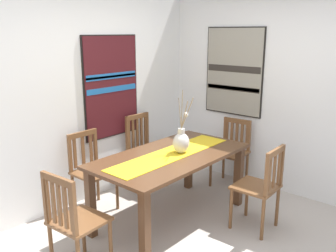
{
  "coord_description": "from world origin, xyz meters",
  "views": [
    {
      "loc": [
        -2.55,
        -1.75,
        2.04
      ],
      "look_at": [
        0.32,
        0.74,
        1.06
      ],
      "focal_mm": 38.98,
      "sensor_mm": 36.0,
      "label": 1
    }
  ],
  "objects_px": {
    "chair_4": "(144,149)",
    "chair_0": "(232,150)",
    "dining_table": "(171,164)",
    "painting_on_side_wall": "(234,72)",
    "chair_3": "(91,170)",
    "chair_1": "(260,186)",
    "chair_2": "(74,220)",
    "centerpiece_vase": "(181,142)",
    "painting_on_back_wall": "(111,87)"
  },
  "relations": [
    {
      "from": "centerpiece_vase",
      "to": "chair_2",
      "type": "xyz_separation_m",
      "value": [
        -1.35,
        0.07,
        -0.39
      ]
    },
    {
      "from": "chair_4",
      "to": "chair_1",
      "type": "bearing_deg",
      "value": -90.74
    },
    {
      "from": "centerpiece_vase",
      "to": "chair_2",
      "type": "distance_m",
      "value": 1.41
    },
    {
      "from": "dining_table",
      "to": "painting_on_back_wall",
      "type": "bearing_deg",
      "value": 82.08
    },
    {
      "from": "dining_table",
      "to": "chair_2",
      "type": "height_order",
      "value": "chair_2"
    },
    {
      "from": "centerpiece_vase",
      "to": "chair_0",
      "type": "bearing_deg",
      "value": 3.37
    },
    {
      "from": "painting_on_back_wall",
      "to": "dining_table",
      "type": "bearing_deg",
      "value": -97.92
    },
    {
      "from": "chair_3",
      "to": "centerpiece_vase",
      "type": "bearing_deg",
      "value": -60.75
    },
    {
      "from": "chair_2",
      "to": "chair_4",
      "type": "relative_size",
      "value": 0.96
    },
    {
      "from": "chair_0",
      "to": "chair_2",
      "type": "bearing_deg",
      "value": 179.99
    },
    {
      "from": "chair_4",
      "to": "centerpiece_vase",
      "type": "bearing_deg",
      "value": -111.59
    },
    {
      "from": "centerpiece_vase",
      "to": "chair_2",
      "type": "relative_size",
      "value": 0.73
    },
    {
      "from": "chair_1",
      "to": "dining_table",
      "type": "bearing_deg",
      "value": 118.18
    },
    {
      "from": "chair_0",
      "to": "chair_3",
      "type": "height_order",
      "value": "chair_3"
    },
    {
      "from": "chair_4",
      "to": "painting_on_back_wall",
      "type": "distance_m",
      "value": 0.94
    },
    {
      "from": "centerpiece_vase",
      "to": "chair_3",
      "type": "xyz_separation_m",
      "value": [
        -0.52,
        0.92,
        -0.41
      ]
    },
    {
      "from": "chair_0",
      "to": "chair_3",
      "type": "bearing_deg",
      "value": 153.3
    },
    {
      "from": "centerpiece_vase",
      "to": "chair_1",
      "type": "distance_m",
      "value": 0.95
    },
    {
      "from": "dining_table",
      "to": "painting_on_back_wall",
      "type": "xyz_separation_m",
      "value": [
        0.16,
        1.13,
        0.71
      ]
    },
    {
      "from": "chair_3",
      "to": "painting_on_back_wall",
      "type": "xyz_separation_m",
      "value": [
        0.57,
        0.27,
        0.88
      ]
    },
    {
      "from": "chair_4",
      "to": "chair_0",
      "type": "bearing_deg",
      "value": -47.01
    },
    {
      "from": "dining_table",
      "to": "chair_0",
      "type": "bearing_deg",
      "value": 0.64
    },
    {
      "from": "chair_1",
      "to": "chair_3",
      "type": "height_order",
      "value": "same"
    },
    {
      "from": "painting_on_side_wall",
      "to": "painting_on_back_wall",
      "type": "bearing_deg",
      "value": 144.83
    },
    {
      "from": "dining_table",
      "to": "chair_3",
      "type": "xyz_separation_m",
      "value": [
        -0.42,
        0.87,
        -0.17
      ]
    },
    {
      "from": "chair_0",
      "to": "dining_table",
      "type": "bearing_deg",
      "value": -179.36
    },
    {
      "from": "centerpiece_vase",
      "to": "painting_on_side_wall",
      "type": "bearing_deg",
      "value": 9.25
    },
    {
      "from": "dining_table",
      "to": "chair_0",
      "type": "distance_m",
      "value": 1.29
    },
    {
      "from": "dining_table",
      "to": "chair_0",
      "type": "relative_size",
      "value": 1.97
    },
    {
      "from": "dining_table",
      "to": "chair_0",
      "type": "height_order",
      "value": "chair_0"
    },
    {
      "from": "chair_1",
      "to": "chair_2",
      "type": "xyz_separation_m",
      "value": [
        -1.7,
        0.85,
        0.02
      ]
    },
    {
      "from": "chair_2",
      "to": "chair_3",
      "type": "height_order",
      "value": "chair_2"
    },
    {
      "from": "chair_0",
      "to": "chair_4",
      "type": "height_order",
      "value": "chair_4"
    },
    {
      "from": "dining_table",
      "to": "painting_on_back_wall",
      "type": "height_order",
      "value": "painting_on_back_wall"
    },
    {
      "from": "dining_table",
      "to": "centerpiece_vase",
      "type": "relative_size",
      "value": 2.58
    },
    {
      "from": "chair_1",
      "to": "painting_on_back_wall",
      "type": "distance_m",
      "value": 2.18
    },
    {
      "from": "centerpiece_vase",
      "to": "chair_2",
      "type": "height_order",
      "value": "centerpiece_vase"
    },
    {
      "from": "chair_2",
      "to": "chair_3",
      "type": "distance_m",
      "value": 1.19
    },
    {
      "from": "chair_2",
      "to": "chair_3",
      "type": "xyz_separation_m",
      "value": [
        0.84,
        0.85,
        -0.02
      ]
    },
    {
      "from": "chair_3",
      "to": "chair_1",
      "type": "bearing_deg",
      "value": -63.1
    },
    {
      "from": "centerpiece_vase",
      "to": "painting_on_side_wall",
      "type": "height_order",
      "value": "painting_on_side_wall"
    },
    {
      "from": "dining_table",
      "to": "painting_on_side_wall",
      "type": "xyz_separation_m",
      "value": [
        1.52,
        0.18,
        0.86
      ]
    },
    {
      "from": "chair_0",
      "to": "painting_on_side_wall",
      "type": "relative_size",
      "value": 0.76
    },
    {
      "from": "chair_2",
      "to": "painting_on_side_wall",
      "type": "height_order",
      "value": "painting_on_side_wall"
    },
    {
      "from": "dining_table",
      "to": "painting_on_side_wall",
      "type": "bearing_deg",
      "value": 6.61
    },
    {
      "from": "painting_on_side_wall",
      "to": "chair_4",
      "type": "bearing_deg",
      "value": 146.05
    },
    {
      "from": "chair_3",
      "to": "chair_2",
      "type": "bearing_deg",
      "value": -134.44
    },
    {
      "from": "centerpiece_vase",
      "to": "painting_on_side_wall",
      "type": "xyz_separation_m",
      "value": [
        1.42,
        0.23,
        0.62
      ]
    },
    {
      "from": "painting_on_side_wall",
      "to": "centerpiece_vase",
      "type": "bearing_deg",
      "value": -170.75
    },
    {
      "from": "chair_0",
      "to": "chair_2",
      "type": "distance_m",
      "value": 2.53
    }
  ]
}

